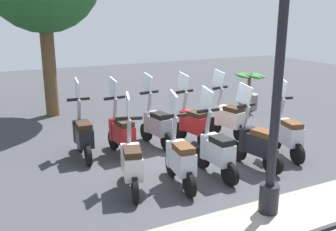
# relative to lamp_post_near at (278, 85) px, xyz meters

# --- Properties ---
(ground_plane) EXTENTS (28.00, 28.00, 0.00)m
(ground_plane) POSITION_rel_lamp_post_near_xyz_m (2.40, -0.25, -1.91)
(ground_plane) COLOR #38383D
(lamp_post_near) EXTENTS (0.26, 0.90, 4.00)m
(lamp_post_near) POSITION_rel_lamp_post_near_xyz_m (0.00, 0.00, 0.00)
(lamp_post_near) COLOR black
(lamp_post_near) RESTS_ON promenade_walkway
(potted_palm) EXTENTS (1.06, 0.66, 1.05)m
(potted_palm) POSITION_rel_lamp_post_near_xyz_m (5.18, -3.68, -1.46)
(potted_palm) COLOR slate
(potted_palm) RESTS_ON ground_plane
(scooter_near_0) EXTENTS (1.22, 0.49, 1.54)m
(scooter_near_0) POSITION_rel_lamp_post_near_xyz_m (1.74, -1.94, -1.43)
(scooter_near_0) COLOR black
(scooter_near_0) RESTS_ON ground_plane
(scooter_near_1) EXTENTS (1.22, 0.49, 1.54)m
(scooter_near_1) POSITION_rel_lamp_post_near_xyz_m (1.56, -1.03, -1.43)
(scooter_near_1) COLOR black
(scooter_near_1) RESTS_ON ground_plane
(scooter_near_2) EXTENTS (1.23, 0.44, 1.54)m
(scooter_near_2) POSITION_rel_lamp_post_near_xyz_m (1.56, -0.17, -1.43)
(scooter_near_2) COLOR black
(scooter_near_2) RESTS_ON ground_plane
(scooter_near_3) EXTENTS (1.23, 0.44, 1.54)m
(scooter_near_3) POSITION_rel_lamp_post_near_xyz_m (1.51, 0.56, -1.43)
(scooter_near_3) COLOR black
(scooter_near_3) RESTS_ON ground_plane
(scooter_near_4) EXTENTS (1.21, 0.52, 1.54)m
(scooter_near_4) POSITION_rel_lamp_post_near_xyz_m (1.70, 1.33, -1.43)
(scooter_near_4) COLOR black
(scooter_near_4) RESTS_ON ground_plane
(scooter_far_0) EXTENTS (1.22, 0.50, 1.54)m
(scooter_far_0) POSITION_rel_lamp_post_near_xyz_m (3.20, -1.56, -1.43)
(scooter_far_0) COLOR black
(scooter_far_0) RESTS_ON ground_plane
(scooter_far_1) EXTENTS (1.22, 0.48, 1.54)m
(scooter_far_1) POSITION_rel_lamp_post_near_xyz_m (3.19, -0.63, -1.43)
(scooter_far_1) COLOR black
(scooter_far_1) RESTS_ON ground_plane
(scooter_far_2) EXTENTS (1.23, 0.46, 1.54)m
(scooter_far_2) POSITION_rel_lamp_post_near_xyz_m (3.43, 0.11, -1.43)
(scooter_far_2) COLOR black
(scooter_far_2) RESTS_ON ground_plane
(scooter_far_3) EXTENTS (1.23, 0.44, 1.54)m
(scooter_far_3) POSITION_rel_lamp_post_near_xyz_m (3.24, 0.96, -1.43)
(scooter_far_3) COLOR black
(scooter_far_3) RESTS_ON ground_plane
(scooter_far_4) EXTENTS (1.23, 0.44, 1.54)m
(scooter_far_4) POSITION_rel_lamp_post_near_xyz_m (3.43, 1.68, -1.43)
(scooter_far_4) COLOR black
(scooter_far_4) RESTS_ON ground_plane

